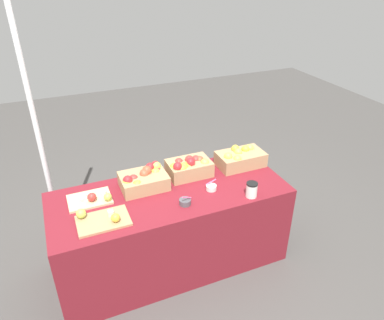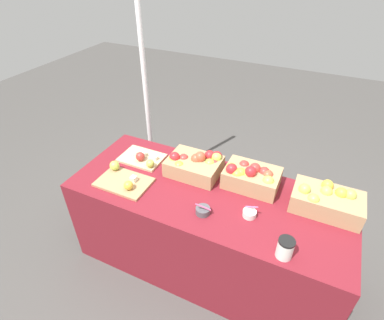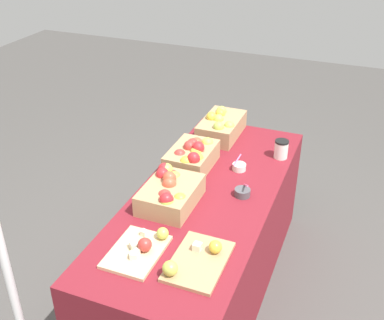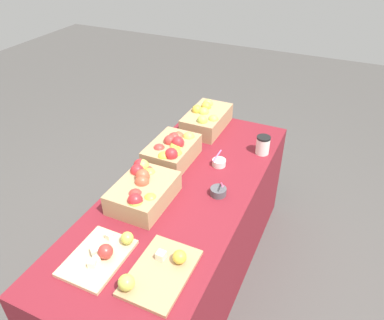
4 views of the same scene
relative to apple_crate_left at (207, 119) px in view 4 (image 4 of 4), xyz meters
The scene contains 10 objects.
ground_plane 1.10m from the apple_crate_left, 167.72° to the right, with size 10.00×10.00×0.00m, color #474442.
table 0.87m from the apple_crate_left, 167.72° to the right, with size 1.90×0.76×0.74m, color maroon.
apple_crate_left is the anchor object (origin of this frame).
apple_crate_middle 0.49m from the apple_crate_left, behind, with size 0.37×0.25×0.19m.
apple_crate_right 0.89m from the apple_crate_left, behind, with size 0.37×0.27×0.18m.
cutting_board_front 1.34m from the apple_crate_left, 166.15° to the right, with size 0.37×0.25×0.09m.
cutting_board_back 1.32m from the apple_crate_left, behind, with size 0.33×0.24×0.09m.
sample_bowl_near 0.49m from the apple_crate_left, 147.85° to the right, with size 0.09×0.08×0.09m.
sample_bowl_mid 0.77m from the apple_crate_left, 152.11° to the right, with size 0.10×0.09×0.10m.
coffee_cup 0.49m from the apple_crate_left, 109.10° to the right, with size 0.09×0.09×0.12m.
Camera 4 is at (-1.48, -0.74, 2.07)m, focal length 34.90 mm.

